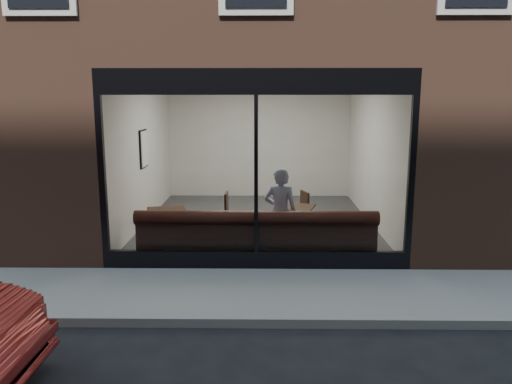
{
  "coord_description": "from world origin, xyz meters",
  "views": [
    {
      "loc": [
        0.11,
        -5.74,
        2.79
      ],
      "look_at": [
        -0.01,
        2.4,
        1.21
      ],
      "focal_mm": 35.0,
      "sensor_mm": 36.0,
      "label": 1
    }
  ],
  "objects_px": {
    "cafe_table_right": "(295,208)",
    "cafe_chair_right": "(295,227)",
    "banquette": "(256,248)",
    "person": "(280,212)",
    "cafe_table_left": "(167,211)",
    "cafe_chair_left": "(217,228)"
  },
  "relations": [
    {
      "from": "cafe_table_left",
      "to": "cafe_chair_right",
      "type": "bearing_deg",
      "value": 17.82
    },
    {
      "from": "banquette",
      "to": "person",
      "type": "distance_m",
      "value": 0.76
    },
    {
      "from": "person",
      "to": "cafe_table_right",
      "type": "xyz_separation_m",
      "value": [
        0.29,
        0.55,
        -0.04
      ]
    },
    {
      "from": "banquette",
      "to": "cafe_table_right",
      "type": "xyz_separation_m",
      "value": [
        0.71,
        0.86,
        0.52
      ]
    },
    {
      "from": "banquette",
      "to": "cafe_table_right",
      "type": "bearing_deg",
      "value": 50.78
    },
    {
      "from": "cafe_table_right",
      "to": "cafe_chair_right",
      "type": "height_order",
      "value": "cafe_table_right"
    },
    {
      "from": "cafe_chair_left",
      "to": "cafe_table_right",
      "type": "bearing_deg",
      "value": 166.94
    },
    {
      "from": "person",
      "to": "cafe_chair_left",
      "type": "relative_size",
      "value": 3.8
    },
    {
      "from": "person",
      "to": "cafe_table_left",
      "type": "xyz_separation_m",
      "value": [
        -2.04,
        0.23,
        -0.04
      ]
    },
    {
      "from": "cafe_chair_left",
      "to": "cafe_chair_right",
      "type": "relative_size",
      "value": 1.07
    },
    {
      "from": "banquette",
      "to": "person",
      "type": "height_order",
      "value": "person"
    },
    {
      "from": "cafe_table_left",
      "to": "banquette",
      "type": "bearing_deg",
      "value": -18.7
    },
    {
      "from": "banquette",
      "to": "cafe_table_left",
      "type": "distance_m",
      "value": 1.79
    },
    {
      "from": "cafe_table_right",
      "to": "cafe_chair_right",
      "type": "relative_size",
      "value": 1.71
    },
    {
      "from": "cafe_chair_left",
      "to": "cafe_chair_right",
      "type": "distance_m",
      "value": 1.54
    },
    {
      "from": "cafe_table_right",
      "to": "cafe_chair_left",
      "type": "xyz_separation_m",
      "value": [
        -1.49,
        0.39,
        -0.5
      ]
    },
    {
      "from": "cafe_chair_left",
      "to": "banquette",
      "type": "bearing_deg",
      "value": 123.76
    },
    {
      "from": "banquette",
      "to": "cafe_chair_left",
      "type": "distance_m",
      "value": 1.48
    },
    {
      "from": "cafe_chair_left",
      "to": "cafe_chair_right",
      "type": "bearing_deg",
      "value": -176.25
    },
    {
      "from": "person",
      "to": "cafe_chair_left",
      "type": "distance_m",
      "value": 1.62
    },
    {
      "from": "person",
      "to": "cafe_table_right",
      "type": "height_order",
      "value": "person"
    },
    {
      "from": "cafe_chair_right",
      "to": "banquette",
      "type": "bearing_deg",
      "value": 42.87
    }
  ]
}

